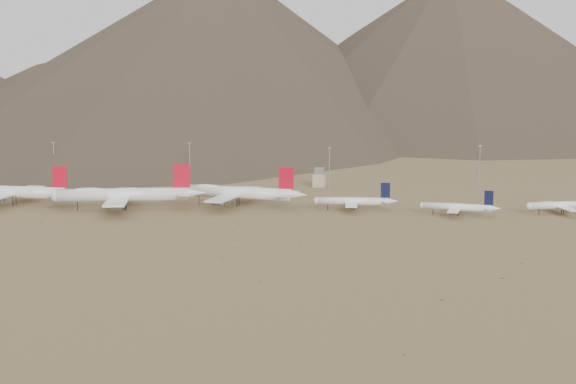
# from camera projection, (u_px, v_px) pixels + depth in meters

# --- Properties ---
(ground) EXTENTS (3000.00, 3000.00, 0.00)m
(ground) POSITION_uv_depth(u_px,v_px,m) (236.00, 220.00, 388.52)
(ground) COLOR olive
(ground) RESTS_ON ground
(mountain_ridge) EXTENTS (4400.00, 1000.00, 300.00)m
(mountain_ridge) POSITION_uv_depth(u_px,v_px,m) (346.00, 21.00, 1248.85)
(mountain_ridge) COLOR #483A2B
(mountain_ridge) RESTS_ON ground
(widebody_west) EXTENTS (73.97, 57.12, 21.98)m
(widebody_west) POSITION_uv_depth(u_px,v_px,m) (13.00, 192.00, 430.65)
(widebody_west) COLOR white
(widebody_west) RESTS_ON ground
(widebody_centre) EXTENTS (78.80, 61.93, 23.77)m
(widebody_centre) POSITION_uv_depth(u_px,v_px,m) (123.00, 195.00, 416.21)
(widebody_centre) COLOR white
(widebody_centre) RESTS_ON ground
(widebody_east) EXTENTS (73.42, 57.43, 22.01)m
(widebody_east) POSITION_uv_depth(u_px,v_px,m) (236.00, 192.00, 428.21)
(widebody_east) COLOR white
(widebody_east) RESTS_ON ground
(narrowbody_a) EXTENTS (44.27, 31.78, 14.60)m
(narrowbody_a) POSITION_uv_depth(u_px,v_px,m) (355.00, 201.00, 416.67)
(narrowbody_a) COLOR white
(narrowbody_a) RESTS_ON ground
(narrowbody_b) EXTENTS (40.08, 29.26, 13.33)m
(narrowbody_b) POSITION_uv_depth(u_px,v_px,m) (459.00, 207.00, 400.69)
(narrowbody_b) COLOR white
(narrowbody_b) RESTS_ON ground
(narrowbody_c) EXTENTS (40.49, 30.05, 13.77)m
(narrowbody_c) POSITION_uv_depth(u_px,v_px,m) (564.00, 205.00, 406.23)
(narrowbody_c) COLOR white
(narrowbody_c) RESTS_ON ground
(control_tower) EXTENTS (8.00, 8.00, 12.00)m
(control_tower) POSITION_uv_depth(u_px,v_px,m) (319.00, 178.00, 501.60)
(control_tower) COLOR tan
(control_tower) RESTS_ON ground
(mast_far_west) EXTENTS (2.00, 0.60, 25.70)m
(mast_far_west) POSITION_uv_depth(u_px,v_px,m) (54.00, 159.00, 528.69)
(mast_far_west) COLOR gray
(mast_far_west) RESTS_ON ground
(mast_west) EXTENTS (2.00, 0.60, 25.70)m
(mast_west) POSITION_uv_depth(u_px,v_px,m) (190.00, 160.00, 526.42)
(mast_west) COLOR gray
(mast_west) RESTS_ON ground
(mast_centre) EXTENTS (2.00, 0.60, 25.70)m
(mast_centre) POSITION_uv_depth(u_px,v_px,m) (329.00, 166.00, 490.13)
(mast_centre) COLOR gray
(mast_centre) RESTS_ON ground
(mast_east) EXTENTS (2.00, 0.60, 25.70)m
(mast_east) POSITION_uv_depth(u_px,v_px,m) (480.00, 163.00, 504.64)
(mast_east) COLOR gray
(mast_east) RESTS_ON ground
(desert_scrub) EXTENTS (432.70, 179.05, 0.84)m
(desert_scrub) POSITION_uv_depth(u_px,v_px,m) (66.00, 260.00, 305.67)
(desert_scrub) COLOR olive
(desert_scrub) RESTS_ON ground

